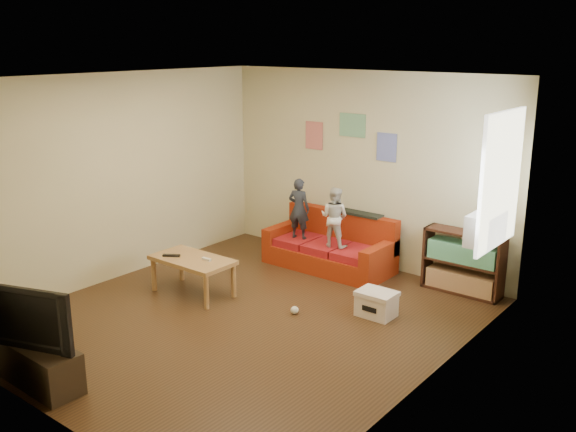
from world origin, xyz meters
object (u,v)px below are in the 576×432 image
Objects in this scene: child_b at (334,217)px; tv_stand at (36,363)px; file_box at (376,303)px; television at (30,314)px; sofa at (331,249)px; coffee_table at (193,263)px; child_a at (299,209)px; bookshelf at (463,266)px.

tv_stand is at bearing 75.41° from child_b.
file_box is 0.41× the size of tv_stand.
file_box is 0.43× the size of television.
sofa is 2.06m from coffee_table.
child_a is 4.15m from television.
child_b is (0.15, -0.16, 0.52)m from sofa.
coffee_table is (-0.34, -1.73, -0.40)m from child_a.
coffee_table is (-0.79, -1.89, 0.14)m from sofa.
coffee_table is 0.99× the size of tv_stand.
child_a is 1.81m from coffee_table.
file_box is 3.71m from television.
file_box is at bearing 63.29° from tv_stand.
file_box is (1.36, -1.06, -0.11)m from sofa.
child_a is (-0.45, -0.16, 0.54)m from sofa.
television is (-2.18, -4.55, 0.34)m from bookshelf.
tv_stand is at bearing -94.52° from sofa.
bookshelf reaches higher than coffee_table.
child_a is 2.12m from file_box.
television reaches higher than bookshelf.
child_a reaches higher than bookshelf.
bookshelf is (1.69, 0.40, -0.43)m from child_b.
sofa is 0.72m from child_a.
coffee_table is 1.02× the size of television.
television reaches higher than file_box.
child_a is at bearing 72.08° from television.
file_box is (-0.47, -1.29, -0.20)m from bookshelf.
child_b is 1.63m from file_box.
coffee_table is at bearing -140.97° from bookshelf.
child_b reaches higher than bookshelf.
television is at bearing 79.24° from child_a.
bookshelf is 5.05m from television.
file_box is 3.67m from tv_stand.
coffee_table is at bearing 81.17° from television.
child_a is at bearing -7.86° from child_b.
child_b is at bearing -166.66° from bookshelf.
file_box is (1.21, -0.89, -0.63)m from child_b.
child_b is 0.77× the size of tv_stand.
child_b reaches higher than coffee_table.
bookshelf is at bearing 39.03° from coffee_table.
child_b is (0.60, 0.00, -0.02)m from child_a.
television is (-0.49, -4.15, -0.09)m from child_b.
file_box is (1.81, -0.89, -0.65)m from child_a.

